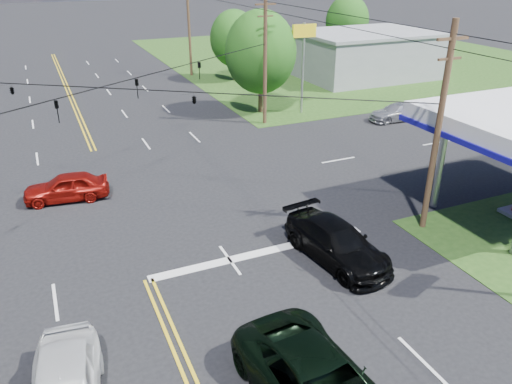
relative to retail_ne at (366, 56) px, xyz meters
name	(u,v)px	position (x,y,z in m)	size (l,w,h in m)	color
ground	(114,199)	(-30.00, -20.00, -2.20)	(280.00, 280.00, 0.00)	black
grass_ne	(343,55)	(5.00, 12.00, -2.20)	(46.00, 48.00, 0.03)	#1F4215
stop_bar	(262,253)	(-25.00, -28.00, -2.20)	(10.00, 0.50, 0.02)	silver
retail_ne	(366,56)	(0.00, 0.00, 0.00)	(14.00, 10.00, 4.40)	gray
pole_se	(438,128)	(-17.00, -29.00, 2.72)	(1.60, 0.28, 9.50)	#42291C
pole_ne	(265,59)	(-17.00, -11.00, 2.72)	(1.60, 0.28, 9.50)	#42291C
pole_right_far	(189,26)	(-17.00, 8.00, 2.97)	(1.60, 0.28, 10.00)	#42291C
span_wire_signals	(99,88)	(-30.00, -20.00, 3.80)	(26.00, 18.00, 1.13)	black
power_lines	(98,37)	(-30.00, -22.00, 6.40)	(26.04, 100.00, 0.64)	black
tree_right_a	(261,52)	(-16.00, -8.00, 2.67)	(5.70, 5.70, 8.18)	#42291C
tree_right_b	(234,38)	(-13.50, 4.00, 2.02)	(4.94, 4.94, 7.09)	#42291C
tree_far_r	(347,21)	(4.00, 10.00, 2.34)	(5.32, 5.32, 7.63)	#42291C
suv_black	(337,242)	(-22.32, -29.71, -1.40)	(2.24, 5.52, 1.60)	black
sedan_red	(66,187)	(-32.22, -19.00, -1.47)	(1.73, 4.30, 1.47)	maroon
sedan_far	(397,112)	(-7.16, -14.50, -1.54)	(1.84, 4.53, 1.32)	#AEAEB3
polesign_ne	(304,45)	(-13.00, -9.56, 3.23)	(1.97, 0.35, 7.13)	#A5A5AA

